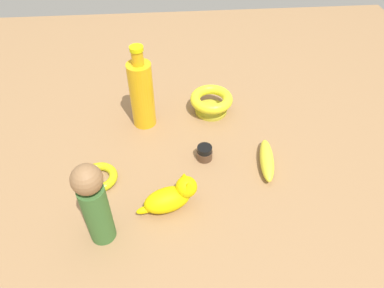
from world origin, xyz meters
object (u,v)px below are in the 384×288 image
Objects in this scene: bottle_tall at (142,93)px; banana at (267,160)px; nail_polish_jar at (204,153)px; bangle at (99,177)px; person_figure_adult at (94,203)px; cat_figurine at (172,196)px; bowl at (211,101)px.

banana is (-0.34, 0.21, -0.09)m from bottle_tall.
bangle is (0.29, 0.06, -0.01)m from nail_polish_jar.
person_figure_adult is 2.32× the size of bangle.
bottle_tall is 5.81× the size of nail_polish_jar.
bottle_tall reaches higher than person_figure_adult.
bottle_tall reaches higher than bangle.
cat_figurine is at bearing 152.48° from bangle.
person_figure_adult reaches higher than banana.
person_figure_adult is 1.51× the size of cat_figurine.
bangle is (0.03, -0.17, -0.11)m from person_figure_adult.
banana is at bearing 148.37° from bottle_tall.
cat_figurine is 0.22m from bangle.
bottle_tall reaches higher than banana.
nail_polish_jar is 0.29m from bangle.
banana is (-0.17, 0.04, -0.00)m from nail_polish_jar.
bottle_tall is 0.41m from person_figure_adult.
bottle_tall is 0.34m from cat_figurine.
person_figure_adult is 0.36m from nail_polish_jar.
person_figure_adult reaches higher than cat_figurine.
cat_figurine is 1.53× the size of bangle.
bowl is at bearing -141.32° from bangle.
bowl is at bearing -124.89° from person_figure_adult.
bottle_tall is 2.63× the size of bangle.
nail_polish_jar is at bearing 134.98° from bottle_tall.
nail_polish_jar is 0.29× the size of banana.
banana is 1.02× the size of cat_figurine.
bangle is 0.74× the size of bowl.
bowl is at bearing -170.09° from bottle_tall.
bowl is at bearing -110.95° from cat_figurine.
person_figure_adult is 0.20m from bangle.
bowl is (-0.33, -0.27, 0.03)m from bangle.
person_figure_adult is at bearing -57.79° from banana.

